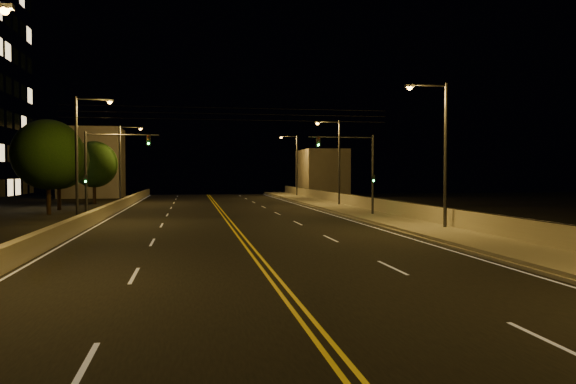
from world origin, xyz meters
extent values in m
cube|color=black|center=(0.00, 20.00, 0.01)|extent=(18.00, 120.00, 0.02)
cube|color=gray|center=(10.80, 20.00, 0.15)|extent=(3.60, 120.00, 0.30)
cube|color=gray|center=(8.93, 20.00, 0.07)|extent=(0.14, 120.00, 0.15)
cube|color=#ADA490|center=(12.45, 20.00, 0.80)|extent=(0.30, 120.00, 1.00)
cube|color=#ADA490|center=(-9.05, 20.00, 0.45)|extent=(0.45, 120.00, 0.91)
cube|color=gray|center=(16.50, 72.20, 3.39)|extent=(6.00, 10.00, 6.79)
cube|color=gray|center=(-16.00, 72.26, 4.77)|extent=(8.00, 8.00, 9.54)
cylinder|color=black|center=(12.45, 20.00, 1.33)|extent=(0.06, 120.00, 0.06)
cube|color=silver|center=(-8.60, 20.00, 0.02)|extent=(0.12, 116.00, 0.00)
cube|color=silver|center=(8.60, 20.00, 0.02)|extent=(0.12, 116.00, 0.00)
cube|color=gold|center=(-0.15, 20.00, 0.02)|extent=(0.12, 116.00, 0.00)
cube|color=gold|center=(0.15, 20.00, 0.02)|extent=(0.12, 116.00, 0.00)
cube|color=silver|center=(-4.50, 1.50, 0.02)|extent=(0.12, 3.00, 0.00)
cube|color=silver|center=(-4.50, 10.50, 0.02)|extent=(0.12, 3.00, 0.00)
cube|color=silver|center=(-4.50, 19.50, 0.02)|extent=(0.12, 3.00, 0.00)
cube|color=silver|center=(-4.50, 28.50, 0.02)|extent=(0.12, 3.00, 0.00)
cube|color=silver|center=(-4.50, 37.50, 0.02)|extent=(0.12, 3.00, 0.00)
cube|color=silver|center=(-4.50, 46.50, 0.02)|extent=(0.12, 3.00, 0.00)
cube|color=silver|center=(-4.50, 55.50, 0.02)|extent=(0.12, 3.00, 0.00)
cube|color=silver|center=(-4.50, 64.50, 0.02)|extent=(0.12, 3.00, 0.00)
cube|color=silver|center=(-4.50, 73.50, 0.02)|extent=(0.12, 3.00, 0.00)
cube|color=silver|center=(4.50, 1.50, 0.02)|extent=(0.12, 3.00, 0.00)
cube|color=silver|center=(4.50, 10.50, 0.02)|extent=(0.12, 3.00, 0.00)
cube|color=silver|center=(4.50, 19.50, 0.02)|extent=(0.12, 3.00, 0.00)
cube|color=silver|center=(4.50, 28.50, 0.02)|extent=(0.12, 3.00, 0.00)
cube|color=silver|center=(4.50, 37.50, 0.02)|extent=(0.12, 3.00, 0.00)
cube|color=silver|center=(4.50, 46.50, 0.02)|extent=(0.12, 3.00, 0.00)
cube|color=silver|center=(4.50, 55.50, 0.02)|extent=(0.12, 3.00, 0.00)
cube|color=silver|center=(4.50, 64.50, 0.02)|extent=(0.12, 3.00, 0.00)
cube|color=silver|center=(4.50, 73.50, 0.02)|extent=(0.12, 3.00, 0.00)
cylinder|color=#2D2D33|center=(11.80, 21.54, 4.27)|extent=(0.20, 0.20, 8.54)
cylinder|color=#2D2D33|center=(10.70, 21.54, 8.39)|extent=(2.20, 0.12, 0.12)
cube|color=#2D2D33|center=(9.60, 21.54, 8.32)|extent=(0.50, 0.25, 0.14)
sphere|color=#FF9E2D|center=(9.60, 21.54, 8.22)|extent=(0.28, 0.28, 0.28)
cylinder|color=#2D2D33|center=(11.80, 44.90, 4.27)|extent=(0.20, 0.20, 8.54)
cylinder|color=#2D2D33|center=(10.70, 44.90, 8.39)|extent=(2.20, 0.12, 0.12)
cube|color=#2D2D33|center=(9.60, 44.90, 8.32)|extent=(0.50, 0.25, 0.14)
sphere|color=#FF9E2D|center=(9.60, 44.90, 8.22)|extent=(0.28, 0.28, 0.28)
cylinder|color=#2D2D33|center=(11.80, 67.17, 4.27)|extent=(0.20, 0.20, 8.54)
cylinder|color=#2D2D33|center=(10.70, 67.17, 8.39)|extent=(2.20, 0.12, 0.12)
cube|color=#2D2D33|center=(9.60, 67.17, 8.32)|extent=(0.50, 0.25, 0.14)
sphere|color=#FF9E2D|center=(9.60, 67.17, 8.22)|extent=(0.28, 0.28, 0.28)
cube|color=#2D2D33|center=(-8.00, 9.24, 8.32)|extent=(0.50, 0.25, 0.14)
sphere|color=#FF9E2D|center=(-8.00, 9.24, 8.22)|extent=(0.28, 0.28, 0.28)
cylinder|color=#2D2D33|center=(-10.20, 31.10, 4.27)|extent=(0.20, 0.20, 8.54)
cylinder|color=#2D2D33|center=(-9.10, 31.10, 8.39)|extent=(2.20, 0.12, 0.12)
cube|color=#2D2D33|center=(-8.00, 31.10, 8.32)|extent=(0.50, 0.25, 0.14)
sphere|color=#FF9E2D|center=(-8.00, 31.10, 8.22)|extent=(0.28, 0.28, 0.28)
cylinder|color=#2D2D33|center=(-10.20, 54.85, 4.27)|extent=(0.20, 0.20, 8.54)
cylinder|color=#2D2D33|center=(-9.10, 54.85, 8.39)|extent=(2.20, 0.12, 0.12)
cube|color=#2D2D33|center=(-8.00, 54.85, 8.32)|extent=(0.50, 0.25, 0.14)
sphere|color=#FF9E2D|center=(-8.00, 54.85, 8.22)|extent=(0.28, 0.28, 0.28)
cylinder|color=#2D2D33|center=(11.00, 32.19, 3.14)|extent=(0.18, 0.18, 6.29)
cylinder|color=#2D2D33|center=(8.50, 32.19, 6.09)|extent=(5.00, 0.10, 0.10)
cube|color=black|center=(6.75, 32.19, 5.74)|extent=(0.28, 0.18, 0.80)
sphere|color=#19FF4C|center=(6.75, 32.08, 5.49)|extent=(0.14, 0.14, 0.14)
cube|color=black|center=(11.00, 32.04, 3.00)|extent=(0.22, 0.14, 0.55)
cylinder|color=#2D2D33|center=(-9.80, 32.19, 3.14)|extent=(0.18, 0.18, 6.29)
cylinder|color=#2D2D33|center=(-7.30, 32.19, 6.09)|extent=(5.00, 0.10, 0.10)
cube|color=black|center=(-5.55, 32.19, 5.74)|extent=(0.28, 0.18, 0.80)
sphere|color=#19FF4C|center=(-5.55, 32.08, 5.49)|extent=(0.14, 0.14, 0.14)
cube|color=black|center=(-9.80, 32.04, 3.00)|extent=(0.22, 0.14, 0.55)
cylinder|color=black|center=(0.00, 29.50, 7.00)|extent=(22.00, 0.03, 0.03)
cylinder|color=black|center=(0.00, 29.50, 7.40)|extent=(22.00, 0.03, 0.03)
cylinder|color=black|center=(0.00, 29.50, 7.80)|extent=(22.00, 0.03, 0.03)
cylinder|color=black|center=(-14.09, 39.86, 1.36)|extent=(0.36, 0.36, 2.72)
sphere|color=black|center=(-14.09, 39.86, 4.91)|extent=(5.74, 5.74, 5.74)
cylinder|color=black|center=(-14.51, 45.47, 1.27)|extent=(0.36, 0.36, 2.55)
sphere|color=black|center=(-14.51, 45.47, 4.60)|extent=(5.38, 5.38, 5.38)
cylinder|color=black|center=(-13.02, 55.43, 1.20)|extent=(0.36, 0.36, 2.40)
sphere|color=black|center=(-13.02, 55.43, 4.34)|extent=(5.07, 5.07, 5.07)
camera|label=1|loc=(-2.63, -8.63, 3.44)|focal=35.00mm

